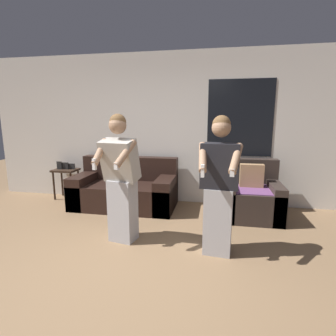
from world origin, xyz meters
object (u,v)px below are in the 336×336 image
Objects in this scene: armchair at (250,197)px; side_table at (66,174)px; person_right at (219,187)px; couch at (126,190)px; person_left at (121,179)px.

armchair reaches higher than side_table.
side_table is 0.46× the size of person_right.
side_table is at bearing 169.44° from couch.
person_left is (-1.71, -1.20, 0.49)m from armchair.
couch is at bearing 177.71° from armchair.
person_left reaches higher than armchair.
couch is 2.42× the size of side_table.
person_right reaches higher than side_table.
person_left is 1.01× the size of person_right.
armchair is 1.48m from person_right.
person_left is 1.20m from person_right.
side_table is 2.32m from person_left.
side_table is 0.46× the size of person_left.
side_table is at bearing 138.14° from person_left.
person_right reaches higher than couch.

